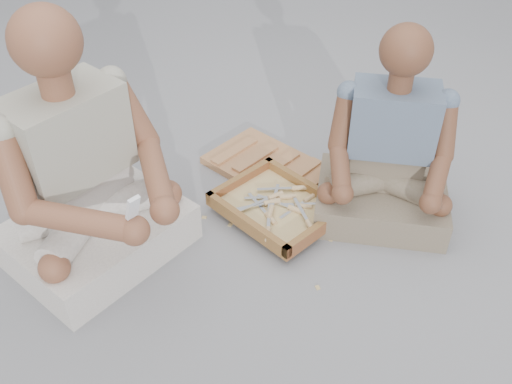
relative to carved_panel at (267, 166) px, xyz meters
The scene contains 33 objects.
ground 0.66m from the carved_panel, 65.65° to the right, with size 60.00×60.00×0.00m, color gray.
carved_panel is the anchor object (origin of this frame).
tool_tray 0.34m from the carved_panel, 53.91° to the right, with size 0.56×0.49×0.06m.
chisel_0 0.30m from the carved_panel, 57.58° to the right, with size 0.12×0.20×0.02m.
chisel_1 0.35m from the carved_panel, 31.72° to the right, with size 0.08×0.22×0.02m.
chisel_2 0.40m from the carved_panel, 60.31° to the right, with size 0.20×0.13×0.02m.
chisel_3 0.30m from the carved_panel, 47.70° to the right, with size 0.19×0.14×0.02m.
chisel_4 0.51m from the carved_panel, 60.44° to the right, with size 0.12×0.20×0.02m.
chisel_5 0.49m from the carved_panel, 41.04° to the right, with size 0.17×0.16×0.02m.
chisel_6 0.37m from the carved_panel, 45.00° to the right, with size 0.22×0.02×0.02m.
chisel_7 0.40m from the carved_panel, 25.45° to the right, with size 0.20×0.13×0.02m.
chisel_8 0.37m from the carved_panel, 58.20° to the right, with size 0.09×0.21×0.02m.
chisel_9 0.27m from the carved_panel, 33.51° to the right, with size 0.19×0.14×0.02m.
chisel_10 0.34m from the carved_panel, 60.95° to the right, with size 0.16×0.18×0.02m.
chisel_11 0.36m from the carved_panel, 39.79° to the right, with size 0.21×0.10×0.02m.
wood_chip_0 0.44m from the carved_panel, 98.19° to the right, with size 0.02×0.01×0.00m, color #D8C27F.
wood_chip_1 0.15m from the carved_panel, 98.80° to the right, with size 0.02×0.01×0.00m, color #D8C27F.
wood_chip_2 0.42m from the carved_panel, 82.09° to the right, with size 0.02×0.01×0.00m, color #D8C27F.
wood_chip_3 0.33m from the carved_panel, 11.23° to the left, with size 0.02×0.01×0.00m, color #D8C27F.
wood_chip_4 0.32m from the carved_panel, 13.66° to the left, with size 0.02×0.01×0.00m, color #D8C27F.
wood_chip_5 0.76m from the carved_panel, 46.50° to the right, with size 0.02×0.01×0.00m, color #D8C27F.
wood_chip_6 0.44m from the carved_panel, 69.61° to the right, with size 0.02×0.01×0.00m, color #D8C27F.
wood_chip_7 0.52m from the carved_panel, 93.50° to the right, with size 0.02×0.01×0.00m, color #D8C27F.
wood_chip_8 0.48m from the carved_panel, 40.25° to the right, with size 0.02×0.01×0.00m, color #D8C27F.
wood_chip_9 0.15m from the carved_panel, 46.66° to the right, with size 0.02×0.01×0.00m, color #D8C27F.
wood_chip_10 0.35m from the carved_panel, 18.97° to the right, with size 0.02×0.01×0.00m, color #D8C27F.
wood_chip_11 0.17m from the carved_panel, ahead, with size 0.02×0.01×0.00m, color #D8C27F.
wood_chip_12 0.56m from the carved_panel, 17.12° to the right, with size 0.02×0.01×0.00m, color #D8C27F.
wood_chip_13 0.34m from the carved_panel, 48.26° to the right, with size 0.02×0.01×0.00m, color #D8C27F.
wood_chip_14 0.54m from the carved_panel, 32.22° to the right, with size 0.02×0.01×0.00m, color #D8C27F.
craftsman 0.91m from the carved_panel, 111.38° to the right, with size 0.71×0.71×0.98m.
companion 0.62m from the carved_panel, ahead, with size 0.64×0.58×0.82m.
mobile_phone 1.02m from the carved_panel, 87.93° to the right, with size 0.06×0.05×0.10m.
Camera 1 is at (0.76, -1.29, 1.60)m, focal length 40.00 mm.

